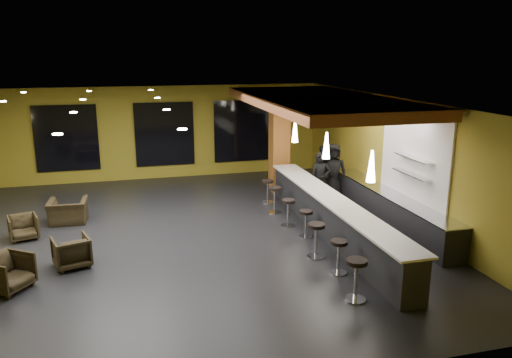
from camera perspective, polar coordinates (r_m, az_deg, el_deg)
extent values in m
cube|color=black|center=(13.46, -7.75, -6.64)|extent=(12.00, 13.00, 0.10)
cube|color=black|center=(12.63, -8.31, 8.78)|extent=(12.00, 13.00, 0.10)
cube|color=olive|center=(19.33, -10.44, 5.26)|extent=(12.00, 0.10, 3.50)
cube|color=olive|center=(6.82, -1.04, -11.84)|extent=(12.00, 0.10, 3.50)
cube|color=olive|center=(14.88, 15.78, 2.22)|extent=(0.10, 13.00, 3.50)
cube|color=#A2582F|center=(14.61, 7.18, 8.83)|extent=(3.60, 8.00, 0.28)
cube|color=black|center=(19.28, -20.85, 4.37)|extent=(2.20, 0.06, 2.40)
cube|color=black|center=(19.23, -10.40, 5.06)|extent=(2.20, 0.06, 2.40)
cube|color=black|center=(19.68, -1.64, 5.51)|extent=(2.20, 0.06, 2.40)
cube|color=white|center=(13.95, 17.59, 2.34)|extent=(0.06, 3.20, 2.40)
cube|color=black|center=(13.27, 8.60, -4.46)|extent=(0.60, 8.00, 1.00)
cube|color=beige|center=(13.12, 8.69, -2.29)|extent=(0.78, 8.10, 0.05)
cube|color=black|center=(14.59, 15.06, -3.34)|extent=(0.70, 6.00, 0.86)
cube|color=silver|center=(14.46, 15.17, -1.62)|extent=(0.72, 6.00, 0.03)
cube|color=silver|center=(13.80, 17.41, 0.52)|extent=(0.30, 1.50, 0.03)
cube|color=silver|center=(13.70, 17.56, 2.34)|extent=(0.30, 1.50, 0.03)
cube|color=brown|center=(17.14, 2.68, 4.32)|extent=(0.60, 0.60, 3.50)
cone|color=white|center=(11.04, 13.06, 1.43)|extent=(0.20, 0.20, 0.70)
cone|color=white|center=(13.25, 8.05, 3.81)|extent=(0.20, 0.20, 0.70)
cone|color=white|center=(15.55, 4.48, 5.48)|extent=(0.20, 0.20, 0.70)
imported|color=black|center=(15.79, 7.35, -0.02)|extent=(0.69, 0.53, 1.70)
imported|color=black|center=(16.12, 7.92, 0.58)|extent=(0.99, 0.81, 1.87)
imported|color=black|center=(16.35, 8.76, 0.76)|extent=(1.06, 0.86, 1.88)
imported|color=black|center=(11.53, -26.50, -9.57)|extent=(1.13, 1.13, 0.75)
imported|color=black|center=(12.15, -20.34, -7.79)|extent=(0.95, 0.97, 0.71)
imported|color=black|center=(14.33, -25.05, -5.03)|extent=(0.85, 0.86, 0.64)
imported|color=black|center=(15.16, -20.69, -3.49)|extent=(1.09, 0.97, 0.68)
cylinder|color=silver|center=(10.30, 11.24, -13.32)|extent=(0.43, 0.43, 0.03)
cylinder|color=silver|center=(10.13, 11.35, -11.39)|extent=(0.08, 0.08, 0.76)
cylinder|color=black|center=(9.96, 11.47, -9.27)|extent=(0.41, 0.41, 0.09)
cylinder|color=silver|center=(11.35, 9.34, -10.50)|extent=(0.39, 0.39, 0.03)
cylinder|color=silver|center=(11.21, 9.41, -8.91)|extent=(0.07, 0.07, 0.68)
cylinder|color=black|center=(11.07, 9.49, -7.15)|extent=(0.37, 0.37, 0.08)
cylinder|color=silver|center=(12.10, 6.82, -8.78)|extent=(0.42, 0.42, 0.03)
cylinder|color=silver|center=(11.95, 6.88, -7.12)|extent=(0.07, 0.07, 0.74)
cylinder|color=black|center=(11.81, 6.94, -5.31)|extent=(0.40, 0.40, 0.08)
cylinder|color=silver|center=(13.31, 5.68, -6.54)|extent=(0.37, 0.37, 0.03)
cylinder|color=silver|center=(13.20, 5.71, -5.22)|extent=(0.06, 0.06, 0.64)
cylinder|color=black|center=(13.08, 5.75, -3.78)|extent=(0.35, 0.35, 0.07)
cylinder|color=silver|center=(14.05, 3.67, -5.34)|extent=(0.39, 0.39, 0.03)
cylinder|color=silver|center=(13.93, 3.69, -3.99)|extent=(0.07, 0.07, 0.69)
cylinder|color=black|center=(13.82, 3.72, -2.53)|extent=(0.37, 0.37, 0.08)
cylinder|color=silver|center=(15.14, 2.13, -3.83)|extent=(0.41, 0.41, 0.03)
cylinder|color=silver|center=(15.03, 2.14, -2.51)|extent=(0.07, 0.07, 0.72)
cylinder|color=black|center=(14.92, 2.16, -1.07)|extent=(0.39, 0.39, 0.08)
cylinder|color=silver|center=(16.15, 1.34, -2.65)|extent=(0.38, 0.38, 0.03)
cylinder|color=silver|center=(16.05, 1.34, -1.50)|extent=(0.07, 0.07, 0.67)
cylinder|color=black|center=(15.95, 1.35, -0.25)|extent=(0.36, 0.36, 0.08)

